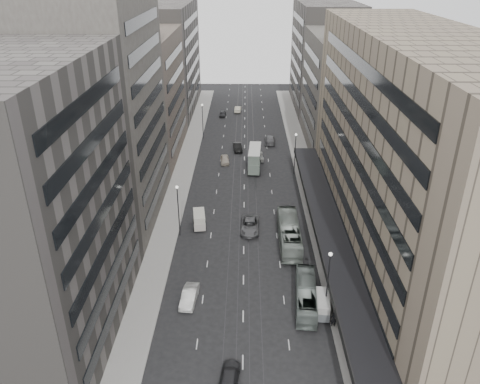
{
  "coord_description": "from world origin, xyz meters",
  "views": [
    {
      "loc": [
        0.13,
        -48.64,
        37.35
      ],
      "look_at": [
        -0.63,
        16.7,
        5.04
      ],
      "focal_mm": 35.0,
      "sensor_mm": 36.0,
      "label": 1
    }
  ],
  "objects_px": {
    "pedestrian": "(333,319)",
    "sedan_2": "(250,226)",
    "vw_microbus": "(322,304)",
    "bus_near": "(306,295)",
    "bus_far": "(289,233)",
    "sedan_1": "(189,296)",
    "panel_van": "(199,219)",
    "double_decker": "(255,158)"
  },
  "relations": [
    {
      "from": "double_decker",
      "to": "pedestrian",
      "type": "bearing_deg",
      "value": -76.37
    },
    {
      "from": "bus_far",
      "to": "pedestrian",
      "type": "height_order",
      "value": "bus_far"
    },
    {
      "from": "double_decker",
      "to": "vw_microbus",
      "type": "relative_size",
      "value": 1.89
    },
    {
      "from": "vw_microbus",
      "to": "pedestrian",
      "type": "bearing_deg",
      "value": -61.7
    },
    {
      "from": "bus_near",
      "to": "sedan_2",
      "type": "bearing_deg",
      "value": -63.92
    },
    {
      "from": "double_decker",
      "to": "vw_microbus",
      "type": "xyz_separation_m",
      "value": [
        7.18,
        -42.51,
        -1.13
      ]
    },
    {
      "from": "bus_far",
      "to": "panel_van",
      "type": "bearing_deg",
      "value": -18.36
    },
    {
      "from": "panel_van",
      "to": "pedestrian",
      "type": "distance_m",
      "value": 28.05
    },
    {
      "from": "sedan_1",
      "to": "pedestrian",
      "type": "relative_size",
      "value": 2.52
    },
    {
      "from": "bus_near",
      "to": "double_decker",
      "type": "height_order",
      "value": "double_decker"
    },
    {
      "from": "bus_near",
      "to": "sedan_2",
      "type": "relative_size",
      "value": 1.64
    },
    {
      "from": "pedestrian",
      "to": "sedan_2",
      "type": "bearing_deg",
      "value": -67.51
    },
    {
      "from": "double_decker",
      "to": "panel_van",
      "type": "relative_size",
      "value": 1.99
    },
    {
      "from": "sedan_2",
      "to": "pedestrian",
      "type": "xyz_separation_m",
      "value": [
        9.29,
        -21.2,
        0.26
      ]
    },
    {
      "from": "bus_far",
      "to": "pedestrian",
      "type": "xyz_separation_m",
      "value": [
        3.56,
        -17.59,
        -0.6
      ]
    },
    {
      "from": "bus_far",
      "to": "sedan_2",
      "type": "bearing_deg",
      "value": -31.81
    },
    {
      "from": "sedan_1",
      "to": "pedestrian",
      "type": "distance_m",
      "value": 17.3
    },
    {
      "from": "sedan_2",
      "to": "pedestrian",
      "type": "relative_size",
      "value": 3.19
    },
    {
      "from": "bus_near",
      "to": "vw_microbus",
      "type": "relative_size",
      "value": 2.31
    },
    {
      "from": "vw_microbus",
      "to": "sedan_2",
      "type": "xyz_separation_m",
      "value": [
        -8.29,
        18.78,
        -0.41
      ]
    },
    {
      "from": "bus_far",
      "to": "sedan_2",
      "type": "distance_m",
      "value": 6.84
    },
    {
      "from": "sedan_1",
      "to": "bus_far",
      "type": "bearing_deg",
      "value": 50.64
    },
    {
      "from": "double_decker",
      "to": "pedestrian",
      "type": "height_order",
      "value": "double_decker"
    },
    {
      "from": "bus_far",
      "to": "double_decker",
      "type": "distance_m",
      "value": 27.74
    },
    {
      "from": "bus_far",
      "to": "vw_microbus",
      "type": "bearing_deg",
      "value": 99.95
    },
    {
      "from": "double_decker",
      "to": "vw_microbus",
      "type": "distance_m",
      "value": 43.13
    },
    {
      "from": "pedestrian",
      "to": "sedan_1",
      "type": "bearing_deg",
      "value": -15.43
    },
    {
      "from": "panel_van",
      "to": "pedestrian",
      "type": "height_order",
      "value": "panel_van"
    },
    {
      "from": "bus_near",
      "to": "double_decker",
      "type": "xyz_separation_m",
      "value": [
        -5.5,
        41.05,
        0.99
      ]
    },
    {
      "from": "bus_far",
      "to": "double_decker",
      "type": "relative_size",
      "value": 1.5
    },
    {
      "from": "bus_near",
      "to": "sedan_1",
      "type": "height_order",
      "value": "bus_near"
    },
    {
      "from": "sedan_2",
      "to": "panel_van",
      "type": "bearing_deg",
      "value": 174.73
    },
    {
      "from": "bus_near",
      "to": "vw_microbus",
      "type": "height_order",
      "value": "bus_near"
    },
    {
      "from": "vw_microbus",
      "to": "bus_near",
      "type": "bearing_deg",
      "value": 144.58
    },
    {
      "from": "panel_van",
      "to": "sedan_2",
      "type": "distance_m",
      "value": 7.94
    },
    {
      "from": "sedan_1",
      "to": "sedan_2",
      "type": "height_order",
      "value": "sedan_2"
    },
    {
      "from": "sedan_2",
      "to": "double_decker",
      "type": "bearing_deg",
      "value": 89.3
    },
    {
      "from": "sedan_2",
      "to": "pedestrian",
      "type": "distance_m",
      "value": 23.15
    },
    {
      "from": "double_decker",
      "to": "vw_microbus",
      "type": "height_order",
      "value": "double_decker"
    },
    {
      "from": "pedestrian",
      "to": "vw_microbus",
      "type": "bearing_deg",
      "value": -68.69
    },
    {
      "from": "bus_far",
      "to": "sedan_1",
      "type": "xyz_separation_m",
      "value": [
        -13.21,
        -13.33,
        -0.92
      ]
    },
    {
      "from": "sedan_1",
      "to": "sedan_2",
      "type": "bearing_deg",
      "value": 71.59
    }
  ]
}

